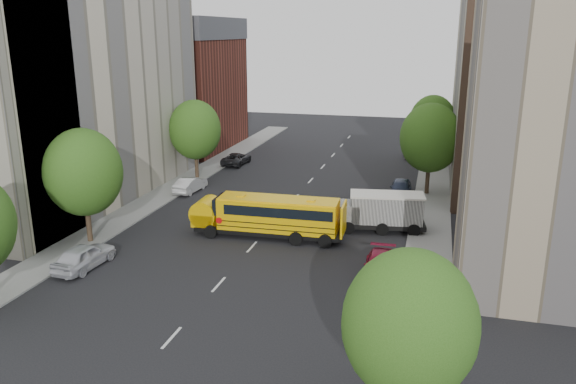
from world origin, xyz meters
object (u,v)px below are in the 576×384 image
at_px(street_tree_2, 195,130).
at_px(safari_truck, 380,211).
at_px(parked_car_0, 84,256).
at_px(street_tree_4, 430,138).
at_px(parked_car_4, 401,188).
at_px(parked_car_2, 236,159).
at_px(parked_car_1, 190,185).
at_px(parked_car_3, 380,266).
at_px(school_bus, 267,214).
at_px(street_tree_1, 83,172).
at_px(street_tree_5, 432,121).
at_px(parked_car_5, 411,152).
at_px(street_tree_3, 409,325).

relative_size(street_tree_2, safari_truck, 1.14).
bearing_deg(parked_car_0, street_tree_4, -128.22).
distance_m(safari_truck, parked_car_4, 9.28).
bearing_deg(parked_car_0, parked_car_2, -85.09).
xyz_separation_m(street_tree_4, parked_car_1, (-20.60, -4.63, -4.40)).
xyz_separation_m(street_tree_4, parked_car_3, (-2.20, -18.57, -4.42)).
distance_m(street_tree_4, school_bus, 17.70).
bearing_deg(parked_car_1, street_tree_1, 88.47).
distance_m(street_tree_1, parked_car_2, 25.06).
bearing_deg(parked_car_0, street_tree_5, -116.37).
height_order(street_tree_5, parked_car_5, street_tree_5).
distance_m(street_tree_1, street_tree_5, 37.20).
relative_size(street_tree_5, parked_car_4, 1.69).
xyz_separation_m(street_tree_1, parked_car_2, (1.72, 24.63, -4.31)).
bearing_deg(parked_car_2, street_tree_5, -163.04).
bearing_deg(parked_car_0, safari_truck, -141.90).
relative_size(street_tree_2, parked_car_2, 1.67).
relative_size(parked_car_0, parked_car_5, 1.16).
distance_m(school_bus, parked_car_2, 22.62).
relative_size(parked_car_4, parked_car_5, 1.14).
distance_m(street_tree_3, parked_car_4, 31.01).
bearing_deg(parked_car_3, street_tree_4, 81.78).
bearing_deg(safari_truck, street_tree_5, 73.97).
xyz_separation_m(street_tree_2, parked_car_4, (19.80, -1.29, -4.07)).
height_order(safari_truck, parked_car_0, safari_truck).
bearing_deg(street_tree_2, school_bus, -50.30).
bearing_deg(parked_car_5, street_tree_3, -89.24).
bearing_deg(parked_car_2, street_tree_4, 164.03).
distance_m(street_tree_5, parked_car_2, 21.37).
xyz_separation_m(street_tree_1, parked_car_4, (19.80, 16.71, -4.19)).
bearing_deg(parked_car_2, street_tree_3, 119.83).
distance_m(street_tree_1, parked_car_5, 38.91).
height_order(street_tree_3, parked_car_0, street_tree_3).
height_order(parked_car_1, parked_car_4, parked_car_4).
bearing_deg(parked_car_5, parked_car_2, -156.51).
distance_m(school_bus, parked_car_4, 15.06).
bearing_deg(parked_car_5, street_tree_2, -144.38).
height_order(street_tree_1, safari_truck, street_tree_1).
height_order(street_tree_2, parked_car_5, street_tree_2).
distance_m(parked_car_4, parked_car_5, 16.50).
relative_size(parked_car_0, parked_car_1, 1.10).
bearing_deg(parked_car_3, street_tree_1, 176.90).
bearing_deg(parked_car_1, street_tree_4, -162.87).
height_order(street_tree_2, street_tree_5, street_tree_2).
relative_size(street_tree_1, street_tree_5, 1.05).
bearing_deg(parked_car_3, street_tree_3, -82.17).
bearing_deg(school_bus, street_tree_2, 127.81).
xyz_separation_m(parked_car_2, parked_car_5, (18.08, 8.59, 0.00)).
height_order(street_tree_1, school_bus, street_tree_1).
bearing_deg(street_tree_2, parked_car_5, 37.54).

